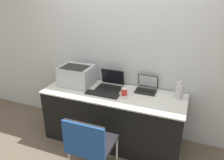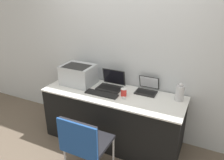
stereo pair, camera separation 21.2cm
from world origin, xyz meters
The scene contains 11 objects.
ground_plane centered at (0.00, 0.00, 0.00)m, with size 14.00×14.00×0.00m, color #6B5B4C.
wall_back centered at (0.00, 0.74, 1.30)m, with size 8.00×0.05×2.60m.
table centered at (0.00, 0.34, 0.39)m, with size 1.98×0.70×0.78m.
printer centered at (-0.61, 0.41, 0.94)m, with size 0.48×0.38×0.29m.
laptop_left centered at (-0.11, 0.50, 0.84)m, with size 0.36×0.29×0.25m.
laptop_right centered at (0.41, 0.59, 0.83)m, with size 0.29×0.27×0.21m.
external_keyboard centered at (-0.12, 0.23, 0.79)m, with size 0.47×0.13×0.02m.
coffee_cup centered at (0.16, 0.33, 0.83)m, with size 0.08×0.08×0.11m.
mouse centered at (0.20, 0.25, 0.80)m, with size 0.06×0.04×0.03m.
metal_pitcher centered at (0.86, 0.53, 0.89)m, with size 0.11×0.11×0.25m.
chair centered at (0.02, -0.47, 0.54)m, with size 0.49×0.48×0.86m.
Camera 2 is at (1.17, -2.12, 2.13)m, focal length 35.00 mm.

